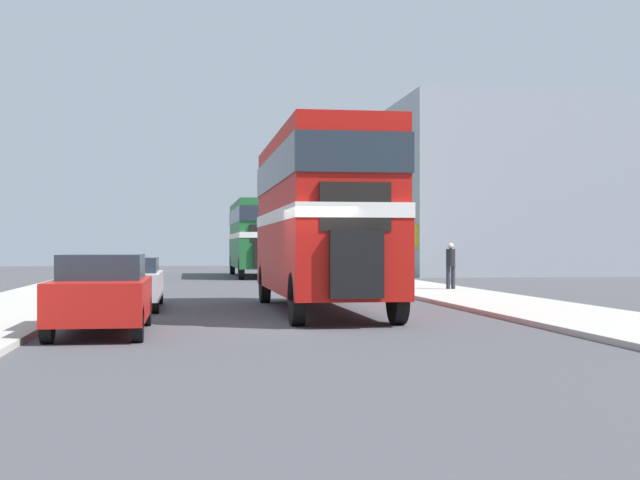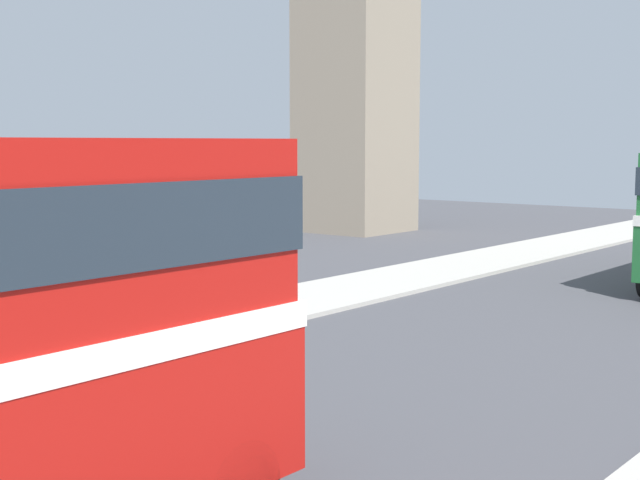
{
  "view_description": "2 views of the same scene",
  "coord_description": "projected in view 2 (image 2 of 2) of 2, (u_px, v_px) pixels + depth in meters",
  "views": [
    {
      "loc": [
        -2.2,
        -18.69,
        1.68
      ],
      "look_at": [
        1.21,
        4.11,
        1.86
      ],
      "focal_mm": 50.0,
      "sensor_mm": 36.0,
      "label": 1
    },
    {
      "loc": [
        9.12,
        1.08,
        4.45
      ],
      "look_at": [
        0.0,
        12.35,
        2.86
      ],
      "focal_mm": 50.0,
      "sensor_mm": 36.0,
      "label": 2
    }
  ],
  "objects": []
}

